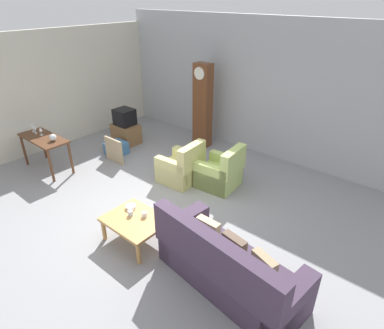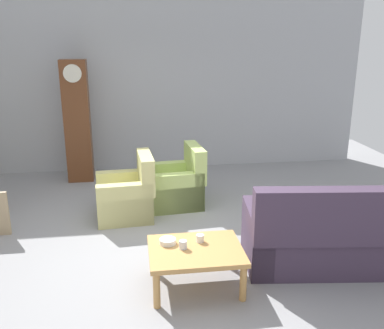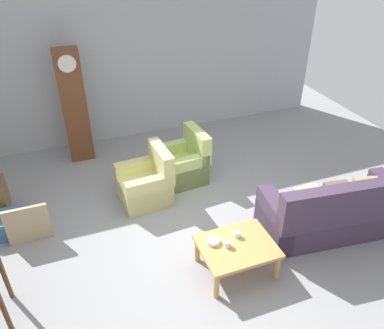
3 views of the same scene
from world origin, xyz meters
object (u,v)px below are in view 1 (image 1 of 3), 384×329
object	(u,v)px
bowl_white_stacked	(131,207)
cup_white_porcelain	(144,214)
glass_dome_cloche	(53,138)
wine_glass_mid	(35,128)
couch_floral	(227,267)
storage_box_blue	(116,148)
cup_blue_rimmed	(130,213)
framed_picture_leaning	(114,150)
coffee_table_wood	(135,222)
wine_glass_tall	(32,126)
grandfather_clock	(203,106)
tv_stand_cabinet	(126,134)
armchair_olive_far	(221,173)
console_table_dark	(44,142)
tv_crt	(125,117)
armchair_olive_near	(182,168)
wine_glass_short	(41,130)

from	to	relation	value
bowl_white_stacked	cup_white_porcelain	bearing A→B (deg)	-0.87
glass_dome_cloche	wine_glass_mid	distance (m)	0.69
couch_floral	glass_dome_cloche	distance (m)	4.75
storage_box_blue	cup_blue_rimmed	distance (m)	3.28
couch_floral	framed_picture_leaning	world-z (taller)	couch_floral
couch_floral	coffee_table_wood	bearing A→B (deg)	-174.30
storage_box_blue	wine_glass_tall	size ratio (longest dim) A/B	2.15
grandfather_clock	cup_blue_rimmed	distance (m)	3.95
glass_dome_cloche	wine_glass_tall	bearing A→B (deg)	-177.80
tv_stand_cabinet	wine_glass_mid	size ratio (longest dim) A/B	3.56
armchair_olive_far	console_table_dark	xyz separation A→B (m)	(-3.46, -1.93, 0.37)
bowl_white_stacked	tv_crt	bearing A→B (deg)	141.83
tv_stand_cabinet	bowl_white_stacked	bearing A→B (deg)	-38.17
tv_crt	cup_blue_rimmed	size ratio (longest dim) A/B	5.42
armchair_olive_near	framed_picture_leaning	size ratio (longest dim) A/B	1.53
couch_floral	glass_dome_cloche	world-z (taller)	couch_floral
wine_glass_mid	wine_glass_short	size ratio (longest dim) A/B	0.98
console_table_dark	cup_white_porcelain	size ratio (longest dim) A/B	15.34
framed_picture_leaning	bowl_white_stacked	bearing A→B (deg)	-31.42
framed_picture_leaning	cup_blue_rimmed	distance (m)	2.85
framed_picture_leaning	bowl_white_stacked	xyz separation A→B (m)	(2.26, -1.38, 0.16)
coffee_table_wood	cup_blue_rimmed	bearing A→B (deg)	171.51
wine_glass_tall	wine_glass_short	bearing A→B (deg)	2.07
console_table_dark	bowl_white_stacked	distance (m)	3.14
armchair_olive_near	cup_white_porcelain	size ratio (longest dim) A/B	10.85
cup_blue_rimmed	bowl_white_stacked	bearing A→B (deg)	138.68
wine_glass_tall	wine_glass_mid	xyz separation A→B (m)	(0.14, -0.01, -0.01)
tv_crt	cup_white_porcelain	size ratio (longest dim) A/B	5.66
storage_box_blue	cup_white_porcelain	size ratio (longest dim) A/B	5.42
framed_picture_leaning	tv_stand_cabinet	bearing A→B (deg)	125.70
armchair_olive_near	tv_stand_cabinet	size ratio (longest dim) A/B	1.35
bowl_white_stacked	wine_glass_tall	world-z (taller)	wine_glass_tall
console_table_dark	tv_stand_cabinet	xyz separation A→B (m)	(0.21, 2.11, -0.41)
armchair_olive_far	tv_stand_cabinet	xyz separation A→B (m)	(-3.25, 0.18, -0.04)
cup_white_porcelain	wine_glass_mid	distance (m)	3.83
tv_crt	storage_box_blue	distance (m)	0.91
coffee_table_wood	tv_stand_cabinet	bearing A→B (deg)	142.59
cup_white_porcelain	cup_blue_rimmed	xyz separation A→B (m)	(-0.20, -0.12, 0.00)
bowl_white_stacked	wine_glass_short	size ratio (longest dim) A/B	0.89
storage_box_blue	bowl_white_stacked	bearing A→B (deg)	-33.14
coffee_table_wood	cup_blue_rimmed	size ratio (longest dim) A/B	10.83
tv_crt	grandfather_clock	bearing A→B (deg)	36.49
cup_white_porcelain	wine_glass_tall	xyz separation A→B (m)	(-3.94, 0.21, 0.46)
armchair_olive_far	glass_dome_cloche	world-z (taller)	glass_dome_cloche
bowl_white_stacked	wine_glass_short	xyz separation A→B (m)	(-3.25, 0.21, 0.46)
armchair_olive_far	cup_blue_rimmed	bearing A→B (deg)	-94.78
coffee_table_wood	wine_glass_tall	size ratio (longest dim) A/B	4.49
grandfather_clock	tv_crt	distance (m)	2.07
bowl_white_stacked	wine_glass_tall	xyz separation A→B (m)	(-3.59, 0.20, 0.47)
couch_floral	console_table_dark	size ratio (longest dim) A/B	1.68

